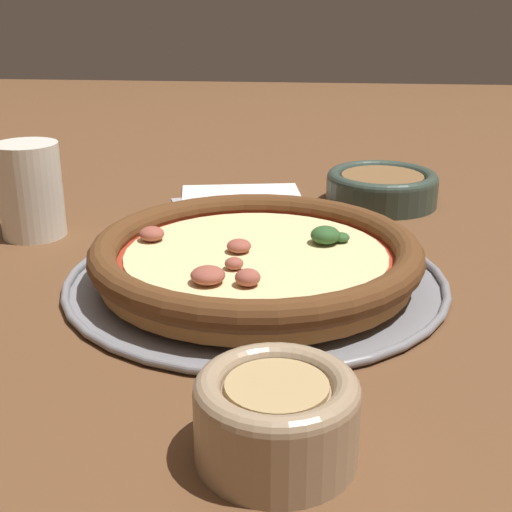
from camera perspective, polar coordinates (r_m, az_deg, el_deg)
name	(u,v)px	position (r m, az deg, el deg)	size (l,w,h in m)	color
ground_plane	(256,283)	(0.69, 0.00, -2.20)	(3.00, 3.00, 0.00)	brown
pizza_tray	(256,279)	(0.69, 0.00, -1.88)	(0.37, 0.37, 0.01)	gray
pizza	(256,256)	(0.68, -0.01, 0.00)	(0.32, 0.32, 0.04)	#A86B33
bowl_near	(277,414)	(0.44, 1.66, -12.52)	(0.10, 0.10, 0.06)	#9E8466
bowl_far	(382,186)	(0.95, 10.04, 5.52)	(0.15, 0.15, 0.04)	#334238
drinking_cup	(30,190)	(0.85, -17.61, 5.03)	(0.07, 0.07, 0.11)	silver
napkin	(241,193)	(0.98, -1.20, 5.03)	(0.17, 0.12, 0.01)	white
fork	(229,197)	(0.97, -2.21, 4.78)	(0.17, 0.08, 0.00)	#B7B7BC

